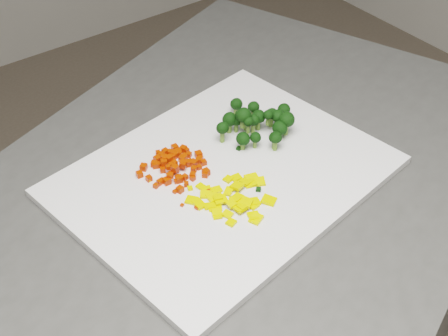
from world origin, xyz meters
TOP-DOWN VIEW (x-y plane):
  - cutting_board at (-0.00, -0.06)m, footprint 0.52×0.44m
  - carrot_pile at (-0.06, -0.01)m, footprint 0.11×0.11m
  - pepper_pile at (-0.03, -0.11)m, footprint 0.12×0.12m
  - broccoli_pile at (0.10, -0.00)m, footprint 0.13×0.13m
  - carrot_cube_0 at (-0.06, -0.01)m, footprint 0.01×0.01m
  - carrot_cube_1 at (-0.01, -0.00)m, footprint 0.01×0.01m
  - carrot_cube_2 at (-0.07, 0.01)m, footprint 0.01×0.01m
  - carrot_cube_3 at (-0.06, 0.01)m, footprint 0.01×0.01m
  - carrot_cube_4 at (-0.03, -0.01)m, footprint 0.01×0.01m
  - carrot_cube_5 at (-0.07, -0.03)m, footprint 0.01×0.01m
  - carrot_cube_6 at (-0.06, 0.01)m, footprint 0.01×0.01m
  - carrot_cube_7 at (-0.03, -0.04)m, footprint 0.01×0.01m
  - carrot_cube_8 at (-0.06, -0.01)m, footprint 0.01×0.01m
  - carrot_cube_9 at (-0.02, 0.01)m, footprint 0.01×0.01m
  - carrot_cube_10 at (-0.06, 0.02)m, footprint 0.01×0.01m
  - carrot_cube_11 at (-0.07, -0.05)m, footprint 0.01×0.01m
  - carrot_cube_12 at (-0.07, -0.00)m, footprint 0.01×0.01m
  - carrot_cube_13 at (-0.02, -0.01)m, footprint 0.01×0.01m
  - carrot_cube_14 at (-0.03, 0.04)m, footprint 0.01×0.01m
  - carrot_cube_15 at (-0.08, -0.02)m, footprint 0.01×0.01m
  - carrot_cube_16 at (-0.09, -0.02)m, footprint 0.01×0.01m
  - carrot_cube_17 at (-0.06, -0.03)m, footprint 0.01×0.01m
  - carrot_cube_18 at (-0.08, 0.02)m, footprint 0.01×0.01m
  - carrot_cube_19 at (-0.10, -0.00)m, footprint 0.01×0.01m
  - carrot_cube_20 at (-0.05, -0.01)m, footprint 0.01×0.01m
  - carrot_cube_21 at (-0.03, -0.04)m, footprint 0.01×0.01m
  - carrot_cube_22 at (-0.06, 0.04)m, footprint 0.01×0.01m
  - carrot_cube_23 at (-0.03, 0.03)m, footprint 0.01×0.01m
  - carrot_cube_24 at (-0.02, -0.02)m, footprint 0.01×0.01m
  - carrot_cube_25 at (-0.04, 0.02)m, footprint 0.01×0.01m
  - carrot_cube_26 at (-0.08, 0.02)m, footprint 0.01×0.01m
  - carrot_cube_27 at (-0.07, 0.01)m, footprint 0.01×0.01m
  - carrot_cube_28 at (-0.07, -0.03)m, footprint 0.01×0.01m
  - carrot_cube_29 at (-0.06, -0.01)m, footprint 0.01×0.01m
  - carrot_cube_30 at (-0.09, -0.02)m, footprint 0.01×0.01m
  - carrot_cube_31 at (-0.03, -0.05)m, footprint 0.01×0.01m
  - carrot_cube_32 at (-0.06, 0.01)m, footprint 0.01×0.01m
  - carrot_cube_33 at (-0.05, 0.02)m, footprint 0.01×0.01m
  - carrot_cube_34 at (-0.04, -0.02)m, footprint 0.01×0.01m
  - carrot_cube_35 at (-0.04, -0.01)m, footprint 0.01×0.01m
  - carrot_cube_36 at (-0.03, 0.01)m, footprint 0.01×0.01m
  - carrot_cube_37 at (-0.05, -0.04)m, footprint 0.01×0.01m
  - carrot_cube_38 at (-0.07, 0.03)m, footprint 0.01×0.01m
  - carrot_cube_39 at (-0.06, 0.03)m, footprint 0.01×0.01m
  - carrot_cube_40 at (-0.08, -0.05)m, footprint 0.01×0.01m
  - carrot_cube_41 at (-0.02, -0.01)m, footprint 0.01×0.01m
  - carrot_cube_42 at (-0.08, -0.02)m, footprint 0.01×0.01m
  - carrot_cube_43 at (-0.08, 0.02)m, footprint 0.01×0.01m
  - carrot_cube_44 at (-0.11, 0.01)m, footprint 0.01×0.01m
  - carrot_cube_45 at (-0.04, 0.02)m, footprint 0.01×0.01m
  - carrot_cube_46 at (-0.05, -0.04)m, footprint 0.01×0.01m
  - carrot_cube_47 at (-0.03, -0.03)m, footprint 0.01×0.01m
  - carrot_cube_48 at (-0.08, 0.00)m, footprint 0.01×0.01m
  - carrot_cube_49 at (-0.10, -0.02)m, footprint 0.01×0.01m
  - carrot_cube_50 at (-0.02, 0.03)m, footprint 0.01×0.01m
  - carrot_cube_51 at (-0.06, 0.02)m, footprint 0.01×0.01m
  - carrot_cube_52 at (-0.02, 0.02)m, footprint 0.01×0.01m
  - carrot_cube_53 at (-0.03, 0.02)m, footprint 0.01×0.01m
  - carrot_cube_54 at (-0.07, -0.03)m, footprint 0.01×0.01m
  - carrot_cube_55 at (-0.05, 0.04)m, footprint 0.01×0.01m
  - carrot_cube_56 at (-0.08, 0.02)m, footprint 0.01×0.01m
  - carrot_cube_57 at (-0.04, -0.01)m, footprint 0.01×0.01m
  - carrot_cube_58 at (-0.05, 0.01)m, footprint 0.01×0.01m
  - carrot_cube_59 at (-0.07, -0.01)m, footprint 0.01×0.01m
  - carrot_cube_60 at (-0.10, 0.02)m, footprint 0.01×0.01m
  - carrot_cube_61 at (-0.07, 0.01)m, footprint 0.01×0.01m
  - carrot_cube_62 at (-0.04, 0.02)m, footprint 0.01×0.01m
  - carrot_cube_63 at (-0.07, -0.03)m, footprint 0.01×0.01m
  - carrot_cube_64 at (-0.07, -0.01)m, footprint 0.01×0.01m
  - carrot_cube_65 at (-0.05, -0.01)m, footprint 0.01×0.01m
  - carrot_cube_66 at (-0.10, -0.02)m, footprint 0.01×0.01m
  - carrot_cube_67 at (-0.06, -0.00)m, footprint 0.01×0.01m
  - carrot_cube_68 at (-0.04, 0.03)m, footprint 0.01×0.01m
  - carrot_cube_69 at (-0.04, 0.00)m, footprint 0.01×0.01m
  - pepper_chunk_0 at (-0.01, -0.07)m, footprint 0.02×0.02m
  - pepper_chunk_1 at (-0.06, -0.11)m, footprint 0.02×0.02m
  - pepper_chunk_2 at (-0.05, -0.13)m, footprint 0.02×0.02m
  - pepper_chunk_3 at (-0.01, -0.10)m, footprint 0.02×0.02m
  - pepper_chunk_4 at (-0.06, -0.10)m, footprint 0.02×0.02m
  - pepper_chunk_5 at (-0.02, -0.10)m, footprint 0.02×0.02m
  - pepper_chunk_6 at (-0.06, -0.08)m, footprint 0.02×0.02m
  - pepper_chunk_7 at (-0.06, -0.15)m, footprint 0.02×0.02m
  - pepper_chunk_8 at (0.02, -0.09)m, footprint 0.02×0.02m
  - pepper_chunk_9 at (-0.04, -0.12)m, footprint 0.01×0.01m
  - pepper_chunk_10 at (-0.04, -0.14)m, footprint 0.02×0.02m
  - pepper_chunk_11 at (0.01, -0.10)m, footprint 0.02×0.02m
  - pepper_chunk_12 at (-0.07, -0.09)m, footprint 0.02×0.02m
  - pepper_chunk_13 at (-0.03, -0.12)m, footprint 0.02×0.02m
  - pepper_chunk_14 at (-0.04, -0.08)m, footprint 0.02×0.02m
  - pepper_chunk_15 at (0.00, -0.08)m, footprint 0.02×0.02m
  - pepper_chunk_16 at (-0.01, -0.14)m, footprint 0.02×0.02m
  - pepper_chunk_17 at (-0.06, -0.12)m, footprint 0.02×0.02m
  - pepper_chunk_18 at (-0.05, -0.11)m, footprint 0.02×0.02m
  - pepper_chunk_19 at (-0.05, -0.06)m, footprint 0.02×0.02m
  - pepper_chunk_20 at (-0.02, -0.12)m, footprint 0.02×0.02m
  - pepper_chunk_21 at (-0.03, -0.12)m, footprint 0.03×0.03m
  - pepper_chunk_22 at (-0.08, -0.08)m, footprint 0.02×0.02m
  - pepper_chunk_23 at (0.01, -0.15)m, footprint 0.03×0.03m
  - pepper_chunk_24 at (-0.02, -0.13)m, footprint 0.02×0.02m
  - pepper_chunk_25 at (-0.07, -0.12)m, footprint 0.02×0.02m
  - pepper_chunk_26 at (-0.03, -0.16)m, footprint 0.02×0.02m
  - pepper_chunk_27 at (-0.03, -0.16)m, footprint 0.02×0.02m
  - pepper_chunk_28 at (-0.01, -0.14)m, footprint 0.02×0.02m
  - pepper_chunk_29 at (-0.03, -0.12)m, footprint 0.02×0.02m
  - pepper_chunk_30 at (-0.05, -0.07)m, footprint 0.02×0.02m
  - pepper_chunk_31 at (0.03, -0.11)m, footprint 0.03×0.02m
  - pepper_chunk_32 at (-0.05, -0.09)m, footprint 0.02×0.02m
  - pepper_chunk_33 at (-0.03, -0.14)m, footprint 0.01×0.01m
  - pepper_chunk_34 at (0.01, -0.09)m, footprint 0.02×0.02m
  - pepper_chunk_35 at (-0.05, -0.10)m, footprint 0.02×0.02m
  - broccoli_floret_0 at (0.08, -0.01)m, footprint 0.02×0.02m
  - broccoli_floret_1 at (0.11, -0.00)m, footprint 0.03×0.03m
  - broccoli_floret_2 at (0.10, -0.06)m, footprint 0.03×0.03m
  - broccoli_floret_3 at (0.04, 0.01)m, footprint 0.03×0.03m
  - broccoli_floret_4 at (0.13, -0.02)m, footprint 0.02×0.02m
  - broccoli_floret_5 at (0.10, -0.00)m, footprint 0.03×0.03m
  - broccoli_floret_6 at (0.16, -0.00)m, footprint 0.03×0.03m
  - broccoli_floret_7 at (0.09, 0.01)m, footprint 0.02×0.02m
  - broccoli_floret_8 at (0.09, 0.01)m, footprint 0.02×0.02m
  - broccoli_floret_9 at (0.12, 0.03)m, footprint 0.03×0.03m
  - broccoli_floret_10 at (0.08, 0.00)m, footprint 0.04×0.04m
  - broccoli_floret_11 at (0.06, -0.03)m, footprint 0.03×0.03m
  - broccoli_floret_12 at (0.12, -0.04)m, footprint 0.03×0.03m
  - broccoli_floret_13 at (0.08, 0.02)m, footprint 0.02×0.02m
  - broccoli_floret_14 at (0.07, 0.02)m, footprint 0.03×0.03m
  - broccoli_floret_15 at (0.07, -0.04)m, footprint 0.02×0.02m
  - broccoli_floret_16 at (0.08, 0.01)m, footprint 0.03×0.03m
  - broccoli_floret_17 at (0.12, -0.02)m, footprint 0.02×0.02m
  - broccoli_floret_18 at (0.13, -0.02)m, footprint 0.03×0.03m
  - broccoli_floret_19 at (0.11, 0.06)m, footprint 0.03×0.03m
  - broccoli_floret_20 at (0.13, -0.01)m, footprint 0.03×0.03m
  - broccoli_floret_21 at (0.14, -0.04)m, footprint 0.04×0.04m
  - broccoli_floret_22 at (0.10, -0.06)m, footprint 0.03×0.03m
  - stray_bit_0 at (-0.10, -0.00)m, footprint 0.01×0.01m
  - stray_bit_1 at (-0.05, -0.08)m, footprint 0.01×0.01m
  - stray_bit_2 at (-0.09, -0.08)m, footprint 0.01×0.01m
  - stray_bit_3 at (-0.09, -0.05)m, footprint 0.01×0.01m
  - stray_bit_4 at (0.05, -0.02)m, footprint 0.01×0.01m
  - stray_bit_5 at (-0.08, -0.09)m, footprint 0.01×0.01m
  - stray_bit_6 at (-0.02, -0.12)m, footprint 0.01×0.01m
  - stray_bit_7 at (0.01, -0.12)m, footprint 0.01×0.01m
  - stray_bit_8 at (-0.07, -0.06)m, footprint 0.01×0.01m

SIDE VIEW (x-z plane):
  - cutting_board at x=0.00m, z-range 0.90..0.91m
  - pepper_chunk_1 at x=-0.06m, z-range 0.91..0.92m
  - pepper_chunk_19 at x=-0.05m, z-range 0.91..0.92m
  - pepper_chunk_29 at x=-0.03m, z-range 0.91..0.92m
  - pepper_chunk_25 at x=-0.07m, z-range 0.91..0.92m
  - pepper_chunk_30 at x=-0.05m, z-range 0.91..0.92m
  - stray_bit_2 at x=-0.09m, z-range 0.91..0.92m
  - pepper_chunk_22 at x=-0.08m, z-range 0.91..0.92m
  - stray_bit_0 at x=-0.10m, z-range 0.91..0.92m
  - pepper_chunk_14 at x=-0.04m, z-range 0.91..0.92m
  - pepper_chunk_4 at x=-0.06m, z-range 0.91..0.92m
  - stray_bit_1 at x=-0.05m, z-range 0.91..0.92m
  - pepper_chunk_15 at x=0.00m, z-range 0.91..0.92m
  - pepper_chunk_16 at x=-0.01m, z-range 0.91..0.92m
  - pepper_chunk_31 at x=0.03m, z-range 0.91..0.92m
  - pepper_chunk_0 at x=-0.01m, z-range 0.91..0.92m
  - pepper_chunk_11 at x=0.01m, z-range 0.91..0.92m
  - pepper_chunk_28 at x=-0.01m, z-range 0.91..0.92m
  - pepper_chunk_23 at x=0.01m, z-range 0.91..0.92m
  - pepper_chunk_7 at x=-0.06m, z-range 0.91..0.92m
  - stray_bit_3 at x=-0.09m, z-range 0.91..0.92m
  - pepper_chunk_26 at x=-0.03m, z-range 0.91..0.92m
  - stray_bit_6 at x=-0.02m, z-range 0.91..0.92m
  - pepper_chunk_32 at x=-0.05m, z-range 0.91..0.92m
  - pepper_chunk_12 at x=-0.07m, z-range 0.91..0.92m
  - pepper_chunk_17 at x=-0.06m, z-range 0.91..0.92m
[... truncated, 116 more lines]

